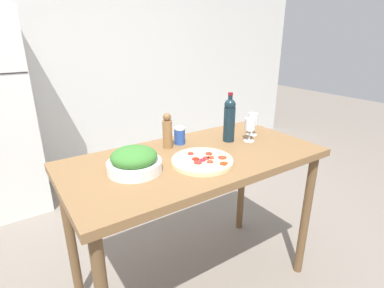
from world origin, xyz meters
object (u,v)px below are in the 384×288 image
object	(u,v)px
salad_bowl	(134,161)
homemade_pizza	(202,161)
wine_glass_far	(253,120)
salt_canister	(180,136)
wine_bottle	(229,119)
pepper_mill	(167,131)
wine_glass_near	(250,126)

from	to	relation	value
salad_bowl	homemade_pizza	size ratio (longest dim) A/B	0.82
wine_glass_far	salt_canister	xyz separation A→B (m)	(-0.51, 0.13, -0.05)
wine_glass_far	salad_bowl	bearing A→B (deg)	-174.19
wine_glass_far	homemade_pizza	xyz separation A→B (m)	(-0.57, -0.20, -0.09)
wine_bottle	pepper_mill	world-z (taller)	wine_bottle
wine_glass_far	homemade_pizza	bearing A→B (deg)	-160.42
wine_glass_far	salt_canister	size ratio (longest dim) A/B	1.41
wine_glass_far	salad_bowl	xyz separation A→B (m)	(-0.91, -0.09, -0.05)
homemade_pizza	salt_canister	size ratio (longest dim) A/B	3.08
wine_bottle	pepper_mill	xyz separation A→B (m)	(-0.39, 0.11, -0.04)
wine_bottle	salad_bowl	xyz separation A→B (m)	(-0.70, -0.09, -0.09)
homemade_pizza	salt_canister	world-z (taller)	salt_canister
homemade_pizza	wine_bottle	bearing A→B (deg)	29.45
wine_bottle	wine_glass_near	size ratio (longest dim) A/B	2.06
wine_glass_far	salt_canister	distance (m)	0.52
homemade_pizza	salad_bowl	bearing A→B (deg)	162.48
wine_glass_far	salt_canister	world-z (taller)	wine_glass_far
wine_glass_near	salad_bowl	size ratio (longest dim) A/B	0.56
salad_bowl	homemade_pizza	xyz separation A→B (m)	(0.34, -0.11, -0.04)
wine_glass_far	homemade_pizza	size ratio (longest dim) A/B	0.46
wine_glass_near	salt_canister	distance (m)	0.46
wine_glass_far	pepper_mill	distance (m)	0.61
salt_canister	salad_bowl	bearing A→B (deg)	-151.17
wine_bottle	pepper_mill	distance (m)	0.41
wine_glass_far	wine_bottle	bearing A→B (deg)	-179.82
wine_glass_near	wine_glass_far	world-z (taller)	same
pepper_mill	homemade_pizza	size ratio (longest dim) A/B	0.65
salad_bowl	wine_bottle	bearing A→B (deg)	7.49
salad_bowl	wine_glass_far	bearing A→B (deg)	5.81
salad_bowl	wine_glass_near	bearing A→B (deg)	0.93
wine_glass_near	pepper_mill	size ratio (longest dim) A/B	0.70
wine_glass_far	pepper_mill	size ratio (longest dim) A/B	0.70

